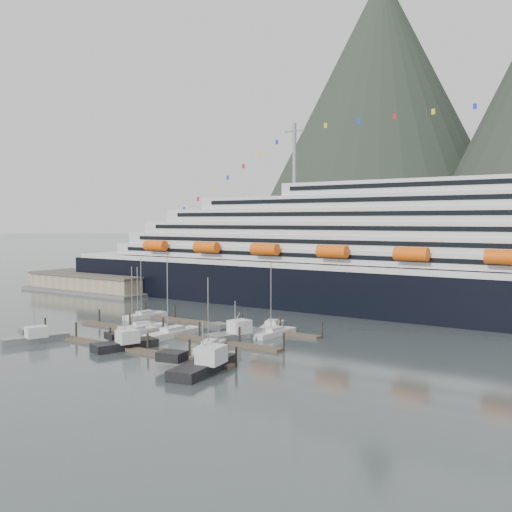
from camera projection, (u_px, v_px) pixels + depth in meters
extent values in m
plane|color=#455151|center=(180.00, 342.00, 105.33)|extent=(1600.00, 1600.00, 0.00)
cone|color=black|center=(381.00, 117.00, 713.62)|extent=(340.00, 340.00, 340.00)
cube|color=black|center=(426.00, 297.00, 135.85)|extent=(210.00, 28.00, 12.00)
cube|color=silver|center=(426.00, 268.00, 135.46)|extent=(205.80, 27.44, 1.50)
cube|color=silver|center=(449.00, 258.00, 132.45)|extent=(185.00, 26.00, 3.20)
cube|color=black|center=(429.00, 260.00, 121.76)|extent=(175.75, 0.20, 1.00)
cube|color=silver|center=(458.00, 243.00, 131.12)|extent=(180.00, 25.00, 3.20)
cube|color=black|center=(440.00, 245.00, 120.84)|extent=(171.00, 0.20, 1.00)
cube|color=silver|center=(468.00, 229.00, 129.79)|extent=(172.00, 24.00, 3.20)
cube|color=black|center=(451.00, 229.00, 119.91)|extent=(163.40, 0.20, 1.00)
cube|color=silver|center=(477.00, 214.00, 128.46)|extent=(160.00, 23.00, 3.20)
cube|color=black|center=(462.00, 213.00, 118.99)|extent=(152.00, 0.20, 1.00)
cube|color=silver|center=(487.00, 199.00, 127.13)|extent=(140.00, 22.00, 3.00)
cube|color=black|center=(473.00, 197.00, 118.08)|extent=(133.00, 0.20, 1.00)
cube|color=silver|center=(498.00, 185.00, 125.81)|extent=(95.00, 20.00, 3.00)
cube|color=black|center=(485.00, 182.00, 117.57)|extent=(90.25, 0.20, 1.00)
cylinder|color=gray|center=(294.00, 154.00, 153.80)|extent=(1.00, 1.00, 16.00)
cylinder|color=#FF5B0D|center=(155.00, 246.00, 162.91)|extent=(7.00, 2.80, 2.80)
cylinder|color=#FF5B0D|center=(207.00, 247.00, 152.63)|extent=(7.00, 2.80, 2.80)
cylinder|color=#FF5B0D|center=(265.00, 249.00, 142.36)|extent=(7.00, 2.80, 2.80)
cylinder|color=#FF5B0D|center=(332.00, 251.00, 132.08)|extent=(7.00, 2.80, 2.80)
cylinder|color=#FF5B0D|center=(411.00, 254.00, 121.80)|extent=(7.00, 2.80, 2.80)
cylinder|color=#FF5B0D|center=(505.00, 257.00, 111.52)|extent=(7.00, 2.80, 2.80)
cube|color=#595956|center=(96.00, 290.00, 180.81)|extent=(46.00, 20.00, 1.20)
cube|color=tan|center=(96.00, 283.00, 180.68)|extent=(42.00, 16.00, 5.00)
cube|color=#595147|center=(96.00, 274.00, 180.52)|extent=(43.00, 17.00, 0.60)
cube|color=#42352B|center=(117.00, 347.00, 99.98)|extent=(48.00, 2.00, 0.50)
cylinder|color=black|center=(45.00, 326.00, 112.80)|extent=(0.36, 0.36, 3.20)
cylinder|color=black|center=(76.00, 331.00, 107.66)|extent=(0.36, 0.36, 3.20)
cylinder|color=black|center=(110.00, 337.00, 102.52)|extent=(0.36, 0.36, 3.20)
cylinder|color=black|center=(148.00, 343.00, 97.38)|extent=(0.36, 0.36, 3.20)
cylinder|color=black|center=(190.00, 350.00, 92.25)|extent=(0.36, 0.36, 3.20)
cylinder|color=black|center=(236.00, 357.00, 87.11)|extent=(0.36, 0.36, 3.20)
cube|color=#42352B|center=(171.00, 335.00, 110.62)|extent=(48.00, 2.00, 0.50)
cylinder|color=black|center=(99.00, 317.00, 123.44)|extent=(0.36, 0.36, 3.20)
cylinder|color=black|center=(130.00, 321.00, 118.31)|extent=(0.36, 0.36, 3.20)
cylinder|color=black|center=(163.00, 326.00, 113.17)|extent=(0.36, 0.36, 3.20)
cylinder|color=black|center=(200.00, 331.00, 108.03)|extent=(0.36, 0.36, 3.20)
cylinder|color=black|center=(240.00, 336.00, 102.89)|extent=(0.36, 0.36, 3.20)
cylinder|color=black|center=(284.00, 343.00, 97.75)|extent=(0.36, 0.36, 3.20)
cube|color=#42352B|center=(215.00, 325.00, 121.27)|extent=(48.00, 2.00, 0.50)
cylinder|color=black|center=(145.00, 309.00, 134.09)|extent=(0.36, 0.36, 3.20)
cylinder|color=black|center=(175.00, 313.00, 128.95)|extent=(0.36, 0.36, 3.20)
cylinder|color=black|center=(207.00, 317.00, 123.81)|extent=(0.36, 0.36, 3.20)
cylinder|color=black|center=(242.00, 321.00, 118.67)|extent=(0.36, 0.36, 3.20)
cylinder|color=black|center=(280.00, 326.00, 113.54)|extent=(0.36, 0.36, 3.20)
cylinder|color=black|center=(322.00, 331.00, 108.40)|extent=(0.36, 0.36, 3.20)
cube|color=silver|center=(142.00, 329.00, 116.46)|extent=(5.82, 9.50, 1.43)
cube|color=silver|center=(142.00, 324.00, 116.40)|extent=(3.07, 3.73, 0.82)
cylinder|color=gray|center=(137.00, 296.00, 115.57)|extent=(0.16, 0.16, 11.47)
cube|color=silver|center=(136.00, 333.00, 111.86)|extent=(2.79, 8.98, 1.31)
cube|color=silver|center=(136.00, 329.00, 111.81)|extent=(1.99, 3.18, 0.75)
cylinder|color=gray|center=(132.00, 299.00, 110.76)|extent=(0.15, 0.15, 11.96)
cube|color=silver|center=(173.00, 335.00, 110.35)|extent=(3.43, 12.60, 1.59)
cube|color=silver|center=(173.00, 329.00, 110.28)|extent=(2.44, 4.46, 0.91)
cylinder|color=gray|center=(167.00, 292.00, 108.87)|extent=(0.18, 0.18, 14.72)
cube|color=silver|center=(145.00, 317.00, 130.95)|extent=(3.93, 10.38, 1.42)
cube|color=silver|center=(145.00, 313.00, 130.89)|extent=(2.47, 3.78, 0.81)
cylinder|color=gray|center=(141.00, 286.00, 129.79)|extent=(0.16, 0.16, 12.49)
cube|color=silver|center=(272.00, 327.00, 118.14)|extent=(6.01, 10.05, 1.51)
cube|color=silver|center=(272.00, 322.00, 118.08)|extent=(3.20, 3.93, 0.86)
cylinder|color=gray|center=(271.00, 294.00, 116.80)|extent=(0.17, 0.17, 12.14)
cube|color=silver|center=(274.00, 334.00, 110.99)|extent=(3.18, 10.63, 1.40)
cube|color=silver|center=(274.00, 329.00, 110.93)|extent=(2.20, 3.78, 0.80)
cylinder|color=gray|center=(271.00, 298.00, 109.76)|extent=(0.16, 0.16, 12.36)
cube|color=silver|center=(210.00, 348.00, 99.25)|extent=(5.34, 9.36, 1.40)
cube|color=silver|center=(210.00, 342.00, 99.20)|extent=(2.90, 3.62, 0.80)
cylinder|color=gray|center=(208.00, 311.00, 98.02)|extent=(0.16, 0.16, 11.11)
cube|color=gray|center=(35.00, 340.00, 104.77)|extent=(6.67, 11.84, 1.76)
cube|color=gray|center=(27.00, 331.00, 108.19)|extent=(3.64, 3.34, 1.06)
cube|color=silver|center=(36.00, 332.00, 103.75)|extent=(3.43, 4.04, 1.93)
cube|color=black|center=(36.00, 328.00, 103.71)|extent=(3.19, 3.77, 0.44)
cylinder|color=gray|center=(34.00, 322.00, 104.58)|extent=(0.14, 0.14, 4.40)
cube|color=black|center=(125.00, 347.00, 99.36)|extent=(6.63, 11.40, 1.97)
cube|color=black|center=(114.00, 336.00, 102.54)|extent=(3.91, 3.28, 1.18)
cube|color=silver|center=(128.00, 336.00, 98.39)|extent=(3.60, 3.93, 2.17)
cube|color=black|center=(127.00, 332.00, 98.34)|extent=(3.35, 3.66, 0.49)
cylinder|color=gray|center=(125.00, 325.00, 99.14)|extent=(0.16, 0.16, 4.92)
cube|color=black|center=(203.00, 370.00, 84.25)|extent=(6.52, 13.97, 2.24)
cube|color=black|center=(172.00, 356.00, 86.24)|extent=(4.31, 3.63, 1.35)
cube|color=silver|center=(211.00, 355.00, 83.58)|extent=(3.85, 4.56, 2.47)
cube|color=black|center=(211.00, 348.00, 83.52)|extent=(3.58, 4.25, 0.56)
cylinder|color=gray|center=(203.00, 341.00, 84.01)|extent=(0.18, 0.18, 5.61)
cube|color=gray|center=(235.00, 337.00, 107.39)|extent=(6.23, 12.30, 2.14)
cube|color=gray|center=(219.00, 327.00, 110.58)|extent=(4.10, 3.29, 1.28)
cube|color=silver|center=(239.00, 327.00, 106.41)|extent=(3.67, 4.08, 2.35)
cube|color=black|center=(239.00, 322.00, 106.36)|extent=(3.41, 3.80, 0.53)
cylinder|color=gray|center=(235.00, 316.00, 107.16)|extent=(0.17, 0.17, 5.34)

